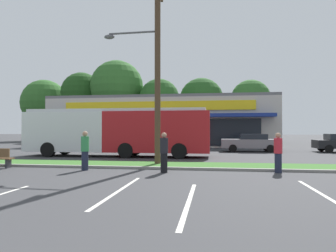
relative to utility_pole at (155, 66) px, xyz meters
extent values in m
cube|color=#386B28|center=(-2.14, -0.16, -5.07)|extent=(56.00, 2.20, 0.12)
cube|color=gray|center=(-2.14, -1.38, -5.07)|extent=(56.00, 0.24, 0.12)
cube|color=silver|center=(0.14, -6.39, -5.13)|extent=(0.12, 4.80, 0.01)
cube|color=silver|center=(2.33, -7.46, -5.13)|extent=(0.12, 4.80, 0.01)
cube|color=silver|center=(6.00, -6.20, -5.13)|extent=(0.12, 4.80, 0.01)
cube|color=#BCB7AD|center=(-2.84, 21.60, -2.48)|extent=(25.15, 11.32, 5.29)
cube|color=black|center=(-2.84, 15.90, -3.54)|extent=(21.13, 0.08, 2.75)
cube|color=navy|center=(-2.84, 15.24, -1.85)|extent=(23.64, 1.40, 0.35)
cube|color=yellow|center=(-2.84, 15.86, -0.79)|extent=(20.12, 0.16, 0.95)
cube|color=slate|center=(-2.84, 21.60, 0.31)|extent=(25.15, 11.32, 0.30)
cylinder|color=#473323|center=(-24.90, 31.85, -3.37)|extent=(0.44, 0.44, 3.53)
sphere|color=#2D6026|center=(-24.90, 31.85, 1.26)|extent=(7.63, 7.63, 7.63)
cylinder|color=#473323|center=(-17.79, 30.63, -2.47)|extent=(0.44, 0.44, 5.33)
sphere|color=#1E4719|center=(-17.79, 30.63, 2.63)|extent=(6.49, 6.49, 6.49)
cylinder|color=#473323|center=(-11.78, 30.10, -2.41)|extent=(0.44, 0.44, 5.44)
sphere|color=#2D6026|center=(-11.78, 30.10, 3.38)|extent=(8.19, 8.19, 8.19)
cylinder|color=#473323|center=(-4.92, 29.09, -3.06)|extent=(0.44, 0.44, 4.14)
sphere|color=#23511E|center=(-4.92, 29.09, 1.28)|extent=(6.04, 6.04, 6.04)
cylinder|color=#473323|center=(1.23, 32.18, -3.18)|extent=(0.44, 0.44, 3.90)
sphere|color=#23511E|center=(1.23, 32.18, 1.35)|extent=(6.87, 6.87, 6.87)
cylinder|color=#473323|center=(8.54, 30.90, -3.05)|extent=(0.44, 0.44, 4.16)
sphere|color=#2D6026|center=(8.54, 30.90, 1.22)|extent=(5.84, 5.84, 5.84)
cylinder|color=#4C3826|center=(0.15, 0.00, -0.34)|extent=(0.30, 0.30, 9.57)
cylinder|color=#59595B|center=(-1.15, 0.03, 1.76)|extent=(2.60, 0.17, 0.10)
ellipsoid|color=#59595B|center=(-2.45, 0.07, 1.61)|extent=(0.56, 0.32, 0.24)
cube|color=#AD191E|center=(-0.73, 4.94, -3.43)|extent=(6.97, 2.55, 2.70)
cube|color=silver|center=(-7.07, 4.94, -3.43)|extent=(5.70, 2.55, 2.70)
cube|color=silver|center=(-3.58, 4.94, -1.98)|extent=(12.16, 2.30, 0.20)
cube|color=black|center=(-3.58, 6.24, -2.94)|extent=(11.66, 0.06, 1.19)
cube|color=black|center=(-9.95, 4.94, -3.11)|extent=(0.06, 2.17, 1.51)
cylinder|color=black|center=(-8.02, 3.77, -4.63)|extent=(1.00, 0.30, 1.00)
cylinder|color=black|center=(-8.02, 6.11, -4.63)|extent=(1.00, 0.30, 1.00)
cylinder|color=black|center=(-2.63, 3.77, -4.63)|extent=(1.00, 0.30, 1.00)
cylinder|color=black|center=(-2.63, 6.11, -4.63)|extent=(1.00, 0.30, 1.00)
cylinder|color=black|center=(0.85, 3.77, -4.63)|extent=(1.00, 0.30, 1.00)
cylinder|color=black|center=(0.85, 6.11, -4.63)|extent=(1.00, 0.30, 1.00)
cube|color=#333338|center=(-6.79, -1.93, -4.91)|extent=(0.08, 0.36, 0.45)
cube|color=maroon|center=(-9.20, 12.07, -4.49)|extent=(4.63, 1.74, 0.65)
cube|color=black|center=(-9.43, 12.07, -3.93)|extent=(2.08, 1.53, 0.46)
cylinder|color=black|center=(-7.76, 12.90, -4.81)|extent=(0.64, 0.22, 0.64)
cylinder|color=black|center=(-7.76, 11.24, -4.81)|extent=(0.64, 0.22, 0.64)
cylinder|color=black|center=(-10.64, 12.90, -4.81)|extent=(0.64, 0.22, 0.64)
cylinder|color=black|center=(-10.64, 11.24, -4.81)|extent=(0.64, 0.22, 0.64)
cylinder|color=black|center=(12.14, 12.31, -4.81)|extent=(0.64, 0.22, 0.64)
cylinder|color=black|center=(12.14, 10.57, -4.81)|extent=(0.64, 0.22, 0.64)
cube|color=slate|center=(6.06, 10.87, -4.45)|extent=(4.78, 1.78, 0.73)
cube|color=black|center=(6.30, 10.87, -3.86)|extent=(2.15, 1.56, 0.44)
cylinder|color=black|center=(4.58, 10.03, -4.81)|extent=(0.64, 0.22, 0.64)
cylinder|color=black|center=(4.58, 11.72, -4.81)|extent=(0.64, 0.22, 0.64)
cylinder|color=black|center=(7.54, 10.03, -4.81)|extent=(0.64, 0.22, 0.64)
cylinder|color=black|center=(7.54, 11.72, -4.81)|extent=(0.64, 0.22, 0.64)
cylinder|color=black|center=(0.88, -2.44, -4.71)|extent=(0.29, 0.29, 0.83)
cylinder|color=black|center=(0.88, -2.44, -3.97)|extent=(0.35, 0.35, 0.66)
sphere|color=tan|center=(0.88, -2.44, -3.53)|extent=(0.23, 0.23, 0.23)
cylinder|color=#1E2338|center=(5.70, -1.75, -4.72)|extent=(0.29, 0.29, 0.83)
cylinder|color=red|center=(5.70, -1.75, -3.98)|extent=(0.34, 0.34, 0.65)
sphere|color=tan|center=(5.70, -1.75, -3.53)|extent=(0.23, 0.23, 0.23)
cylinder|color=#1E2338|center=(-2.81, -2.16, -4.70)|extent=(0.30, 0.30, 0.86)
cylinder|color=#338C4C|center=(-2.81, -2.16, -3.93)|extent=(0.36, 0.36, 0.68)
sphere|color=tan|center=(-2.81, -2.16, -3.48)|extent=(0.24, 0.24, 0.24)
camera|label=1|loc=(2.93, -15.22, -3.30)|focal=32.39mm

